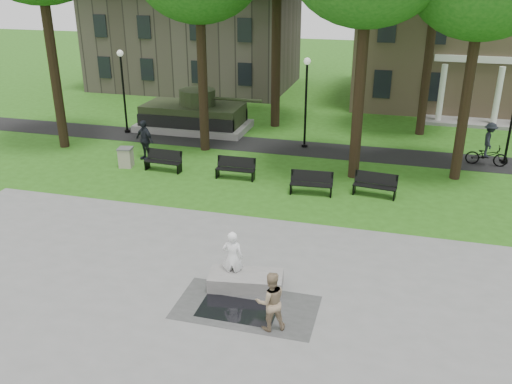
{
  "coord_description": "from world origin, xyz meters",
  "views": [
    {
      "loc": [
        5.32,
        -15.23,
        8.92
      ],
      "look_at": [
        0.55,
        2.25,
        1.4
      ],
      "focal_mm": 38.0,
      "sensor_mm": 36.0,
      "label": 1
    }
  ],
  "objects_px": {
    "cyclist": "(488,148)",
    "park_bench_0": "(164,160)",
    "skateboarder": "(233,258)",
    "friend_watching": "(271,301)",
    "concrete_block": "(246,281)",
    "trash_bin": "(126,157)"
  },
  "relations": [
    {
      "from": "cyclist",
      "to": "park_bench_0",
      "type": "xyz_separation_m",
      "value": [
        -14.83,
        -4.81,
        -0.35
      ]
    },
    {
      "from": "concrete_block",
      "to": "park_bench_0",
      "type": "relative_size",
      "value": 1.21
    },
    {
      "from": "skateboarder",
      "to": "friend_watching",
      "type": "bearing_deg",
      "value": 124.35
    },
    {
      "from": "concrete_block",
      "to": "park_bench_0",
      "type": "distance_m",
      "value": 11.01
    },
    {
      "from": "concrete_block",
      "to": "skateboarder",
      "type": "distance_m",
      "value": 0.8
    },
    {
      "from": "trash_bin",
      "to": "park_bench_0",
      "type": "bearing_deg",
      "value": -0.01
    },
    {
      "from": "concrete_block",
      "to": "cyclist",
      "type": "bearing_deg",
      "value": 58.87
    },
    {
      "from": "friend_watching",
      "to": "trash_bin",
      "type": "height_order",
      "value": "friend_watching"
    },
    {
      "from": "skateboarder",
      "to": "park_bench_0",
      "type": "height_order",
      "value": "skateboarder"
    },
    {
      "from": "concrete_block",
      "to": "park_bench_0",
      "type": "xyz_separation_m",
      "value": [
        -6.61,
        8.79,
        0.28
      ]
    },
    {
      "from": "concrete_block",
      "to": "friend_watching",
      "type": "xyz_separation_m",
      "value": [
        1.19,
        -1.74,
        0.61
      ]
    },
    {
      "from": "trash_bin",
      "to": "skateboarder",
      "type": "bearing_deg",
      "value": -46.77
    },
    {
      "from": "concrete_block",
      "to": "park_bench_0",
      "type": "height_order",
      "value": "park_bench_0"
    },
    {
      "from": "skateboarder",
      "to": "cyclist",
      "type": "relative_size",
      "value": 0.81
    },
    {
      "from": "cyclist",
      "to": "trash_bin",
      "type": "relative_size",
      "value": 2.22
    },
    {
      "from": "friend_watching",
      "to": "cyclist",
      "type": "xyz_separation_m",
      "value": [
        7.03,
        15.34,
        0.02
      ]
    },
    {
      "from": "concrete_block",
      "to": "cyclist",
      "type": "distance_m",
      "value": 15.9
    },
    {
      "from": "skateboarder",
      "to": "friend_watching",
      "type": "relative_size",
      "value": 1.03
    },
    {
      "from": "cyclist",
      "to": "friend_watching",
      "type": "bearing_deg",
      "value": 159.15
    },
    {
      "from": "trash_bin",
      "to": "cyclist",
      "type": "bearing_deg",
      "value": 15.97
    },
    {
      "from": "concrete_block",
      "to": "skateboarder",
      "type": "height_order",
      "value": "skateboarder"
    },
    {
      "from": "concrete_block",
      "to": "cyclist",
      "type": "height_order",
      "value": "cyclist"
    }
  ]
}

